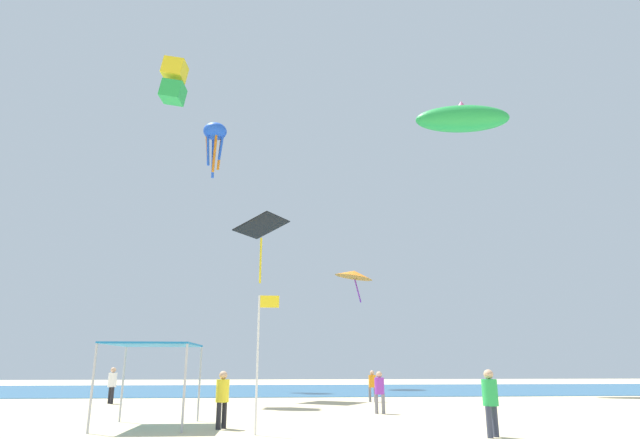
{
  "coord_description": "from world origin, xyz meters",
  "views": [
    {
      "loc": [
        -2.81,
        -17.11,
        1.87
      ],
      "look_at": [
        -0.56,
        10.91,
        9.57
      ],
      "focal_mm": 29.8,
      "sensor_mm": 36.0,
      "label": 1
    }
  ],
  "objects_px": {
    "person_central": "(379,389)",
    "person_rightmost": "(490,397)",
    "canopy_tent": "(154,348)",
    "person_leftmost": "(372,383)",
    "kite_box_yellow": "(174,81)",
    "person_far_shore": "(222,395)",
    "kite_octopus_blue": "(215,134)",
    "person_near_tent": "(112,382)",
    "kite_delta_orange": "(354,274)",
    "banner_flag": "(260,349)",
    "kite_inflatable_green": "(462,119)",
    "kite_diamond_black": "(262,229)"
  },
  "relations": [
    {
      "from": "kite_box_yellow",
      "to": "person_far_shore",
      "type": "bearing_deg",
      "value": 26.38
    },
    {
      "from": "canopy_tent",
      "to": "person_leftmost",
      "type": "distance_m",
      "value": 14.04
    },
    {
      "from": "person_leftmost",
      "to": "kite_diamond_black",
      "type": "bearing_deg",
      "value": 0.31
    },
    {
      "from": "person_leftmost",
      "to": "canopy_tent",
      "type": "bearing_deg",
      "value": 73.22
    },
    {
      "from": "person_central",
      "to": "kite_diamond_black",
      "type": "relative_size",
      "value": 0.41
    },
    {
      "from": "banner_flag",
      "to": "kite_inflatable_green",
      "type": "xyz_separation_m",
      "value": [
        14.68,
        21.44,
        18.26
      ]
    },
    {
      "from": "canopy_tent",
      "to": "person_leftmost",
      "type": "xyz_separation_m",
      "value": [
        8.99,
        10.69,
        -1.46
      ]
    },
    {
      "from": "canopy_tent",
      "to": "banner_flag",
      "type": "distance_m",
      "value": 4.19
    },
    {
      "from": "canopy_tent",
      "to": "kite_diamond_black",
      "type": "distance_m",
      "value": 15.48
    },
    {
      "from": "kite_box_yellow",
      "to": "kite_inflatable_green",
      "type": "bearing_deg",
      "value": 112.51
    },
    {
      "from": "person_far_shore",
      "to": "banner_flag",
      "type": "xyz_separation_m",
      "value": [
        1.15,
        -1.54,
        1.31
      ]
    },
    {
      "from": "person_leftmost",
      "to": "kite_inflatable_green",
      "type": "height_order",
      "value": "kite_inflatable_green"
    },
    {
      "from": "person_central",
      "to": "person_rightmost",
      "type": "height_order",
      "value": "person_rightmost"
    },
    {
      "from": "banner_flag",
      "to": "kite_box_yellow",
      "type": "distance_m",
      "value": 23.31
    },
    {
      "from": "person_central",
      "to": "kite_octopus_blue",
      "type": "relative_size",
      "value": 0.34
    },
    {
      "from": "kite_octopus_blue",
      "to": "person_far_shore",
      "type": "bearing_deg",
      "value": -64.15
    },
    {
      "from": "kite_box_yellow",
      "to": "person_rightmost",
      "type": "bearing_deg",
      "value": 43.63
    },
    {
      "from": "person_leftmost",
      "to": "person_central",
      "type": "bearing_deg",
      "value": 105.61
    },
    {
      "from": "person_near_tent",
      "to": "person_central",
      "type": "bearing_deg",
      "value": 25.48
    },
    {
      "from": "kite_box_yellow",
      "to": "banner_flag",
      "type": "bearing_deg",
      "value": 28.2
    },
    {
      "from": "person_near_tent",
      "to": "person_leftmost",
      "type": "height_order",
      "value": "person_near_tent"
    },
    {
      "from": "person_central",
      "to": "kite_box_yellow",
      "type": "relative_size",
      "value": 0.55
    },
    {
      "from": "canopy_tent",
      "to": "person_rightmost",
      "type": "bearing_deg",
      "value": -18.68
    },
    {
      "from": "kite_delta_orange",
      "to": "person_near_tent",
      "type": "bearing_deg",
      "value": -24.1
    },
    {
      "from": "kite_diamond_black",
      "to": "person_far_shore",
      "type": "bearing_deg",
      "value": -149.89
    },
    {
      "from": "person_rightmost",
      "to": "kite_inflatable_green",
      "type": "relative_size",
      "value": 0.23
    },
    {
      "from": "kite_diamond_black",
      "to": "kite_box_yellow",
      "type": "bearing_deg",
      "value": 129.65
    },
    {
      "from": "person_far_shore",
      "to": "kite_octopus_blue",
      "type": "height_order",
      "value": "kite_octopus_blue"
    },
    {
      "from": "person_far_shore",
      "to": "kite_box_yellow",
      "type": "height_order",
      "value": "kite_box_yellow"
    },
    {
      "from": "person_far_shore",
      "to": "kite_box_yellow",
      "type": "relative_size",
      "value": 0.57
    },
    {
      "from": "canopy_tent",
      "to": "person_near_tent",
      "type": "relative_size",
      "value": 1.86
    },
    {
      "from": "person_near_tent",
      "to": "banner_flag",
      "type": "bearing_deg",
      "value": -5.48
    },
    {
      "from": "person_rightmost",
      "to": "kite_diamond_black",
      "type": "height_order",
      "value": "kite_diamond_black"
    },
    {
      "from": "person_central",
      "to": "banner_flag",
      "type": "bearing_deg",
      "value": 82.6
    },
    {
      "from": "person_near_tent",
      "to": "kite_inflatable_green",
      "type": "distance_m",
      "value": 30.93
    },
    {
      "from": "canopy_tent",
      "to": "person_near_tent",
      "type": "bearing_deg",
      "value": 111.91
    },
    {
      "from": "kite_delta_orange",
      "to": "person_far_shore",
      "type": "bearing_deg",
      "value": 2.56
    },
    {
      "from": "banner_flag",
      "to": "kite_delta_orange",
      "type": "relative_size",
      "value": 0.94
    },
    {
      "from": "person_far_shore",
      "to": "kite_inflatable_green",
      "type": "relative_size",
      "value": 0.22
    },
    {
      "from": "banner_flag",
      "to": "kite_diamond_black",
      "type": "height_order",
      "value": "kite_diamond_black"
    },
    {
      "from": "person_leftmost",
      "to": "person_central",
      "type": "relative_size",
      "value": 0.98
    },
    {
      "from": "person_far_shore",
      "to": "kite_octopus_blue",
      "type": "bearing_deg",
      "value": 37.06
    },
    {
      "from": "kite_inflatable_green",
      "to": "kite_box_yellow",
      "type": "xyz_separation_m",
      "value": [
        -21.01,
        -6.57,
        -1.46
      ]
    },
    {
      "from": "person_near_tent",
      "to": "kite_inflatable_green",
      "type": "height_order",
      "value": "kite_inflatable_green"
    },
    {
      "from": "canopy_tent",
      "to": "kite_diamond_black",
      "type": "relative_size",
      "value": 0.82
    },
    {
      "from": "kite_octopus_blue",
      "to": "canopy_tent",
      "type": "bearing_deg",
      "value": -69.1
    },
    {
      "from": "person_central",
      "to": "kite_octopus_blue",
      "type": "height_order",
      "value": "kite_octopus_blue"
    },
    {
      "from": "banner_flag",
      "to": "kite_inflatable_green",
      "type": "relative_size",
      "value": 0.5
    },
    {
      "from": "person_near_tent",
      "to": "person_rightmost",
      "type": "height_order",
      "value": "person_rightmost"
    },
    {
      "from": "person_rightmost",
      "to": "banner_flag",
      "type": "height_order",
      "value": "banner_flag"
    }
  ]
}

